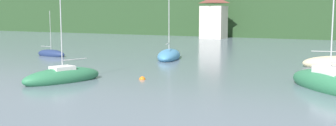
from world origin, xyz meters
name	(u,v)px	position (x,y,z in m)	size (l,w,h in m)	color
shore_building_west	(214,18)	(-22.17, 100.33, 4.57)	(5.48, 4.52, 9.42)	beige
sailboat_mid_2	(63,77)	(-10.38, 39.74, 0.39)	(4.07, 7.05, 8.97)	#2D754C
sailboat_far_4	(169,56)	(-10.93, 58.53, 0.38)	(5.27, 8.35, 10.63)	teal
sailboat_far_6	(51,54)	(-25.84, 53.96, 0.27)	(4.83, 1.70, 6.16)	navy
sailboat_mid_9	(330,84)	(8.79, 45.95, 0.51)	(7.38, 7.34, 10.42)	#2D754C
mooring_buoy_near	(142,79)	(-5.42, 43.77, 0.00)	(0.52, 0.52, 0.52)	orange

